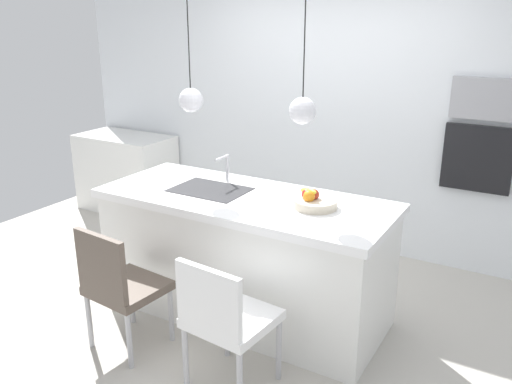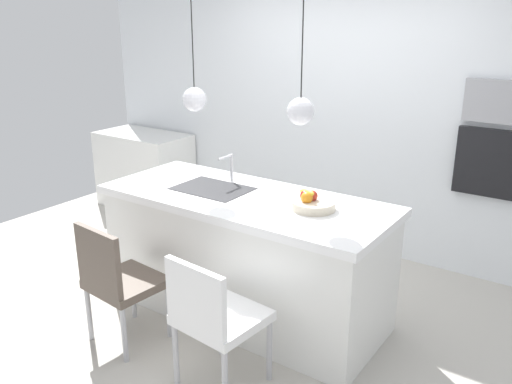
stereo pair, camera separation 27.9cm
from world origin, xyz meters
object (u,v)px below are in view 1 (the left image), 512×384
Objects in this scene: fruit_bowl at (314,201)px; oven at (478,158)px; chair_near at (119,284)px; chair_middle at (225,317)px; microwave at (486,99)px.

oven is (0.81, 1.54, 0.06)m from fruit_bowl.
fruit_bowl is 1.41m from chair_near.
fruit_bowl is 1.01m from chair_middle.
oven is at bearing 62.37° from fruit_bowl.
chair_middle is (0.84, 0.00, 0.01)m from chair_near.
microwave is 0.50m from oven.
fruit_bowl is 0.55× the size of microwave.
microwave is 0.61× the size of chair_near.
chair_middle is (-0.16, -0.87, -0.48)m from fruit_bowl.
fruit_bowl is at bearing -117.63° from microwave.
oven reaches higher than chair_near.
microwave reaches higher than chair_middle.
oven is at bearing 68.16° from chair_middle.
oven reaches higher than chair_middle.
oven is (0.00, 0.00, -0.50)m from microwave.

